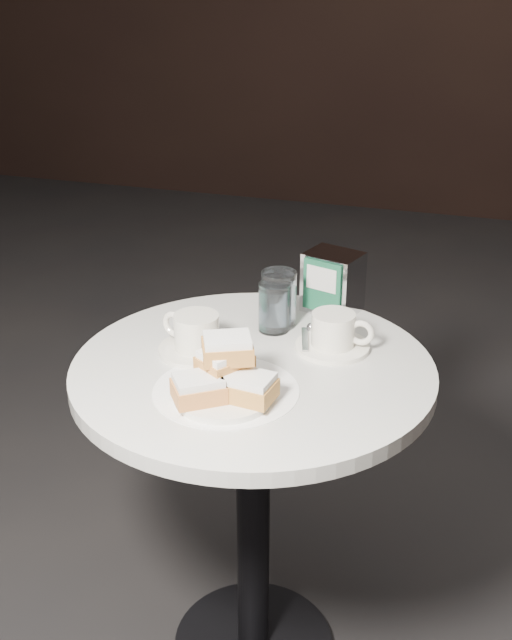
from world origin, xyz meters
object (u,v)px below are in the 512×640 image
(beignet_plate, at_px, (224,378))
(water_glass_left, at_px, (274,308))
(water_glass_right, at_px, (279,300))
(napkin_dispenser, at_px, (333,282))
(coffee_cup_right, at_px, (334,334))
(coffee_cup_left, at_px, (196,336))
(cafe_table, at_px, (253,451))

(beignet_plate, bearing_deg, water_glass_left, 89.37)
(water_glass_right, bearing_deg, napkin_dispenser, 49.90)
(coffee_cup_right, bearing_deg, water_glass_left, 159.91)
(coffee_cup_left, relative_size, water_glass_right, 1.60)
(cafe_table, xyz_separation_m, coffee_cup_right, (0.13, 0.11, 0.23))
(beignet_plate, xyz_separation_m, water_glass_right, (0.01, 0.32, 0.02))
(beignet_plate, xyz_separation_m, water_glass_left, (0.00, 0.30, 0.01))
(cafe_table, bearing_deg, beignet_plate, -93.26)
(napkin_dispenser, bearing_deg, beignet_plate, -85.45)
(water_glass_left, distance_m, napkin_dispenser, 0.16)
(coffee_cup_right, bearing_deg, cafe_table, -140.82)
(coffee_cup_right, relative_size, napkin_dispenser, 1.17)
(coffee_cup_left, height_order, coffee_cup_right, coffee_cup_left)
(cafe_table, distance_m, napkin_dispenser, 0.41)
(water_glass_left, bearing_deg, napkin_dispenser, 55.26)
(coffee_cup_right, xyz_separation_m, napkin_dispenser, (-0.04, 0.18, 0.03))
(coffee_cup_left, bearing_deg, coffee_cup_right, 36.76)
(water_glass_left, xyz_separation_m, napkin_dispenser, (0.09, 0.13, 0.02))
(coffee_cup_left, height_order, water_glass_left, water_glass_left)
(cafe_table, distance_m, water_glass_left, 0.30)
(coffee_cup_left, distance_m, napkin_dispenser, 0.35)
(cafe_table, relative_size, beignet_plate, 3.38)
(beignet_plate, relative_size, water_glass_right, 1.84)
(beignet_plate, distance_m, coffee_cup_left, 0.19)
(cafe_table, height_order, beignet_plate, beignet_plate)
(napkin_dispenser, bearing_deg, coffee_cup_left, -110.21)
(coffee_cup_left, height_order, napkin_dispenser, napkin_dispenser)
(water_glass_left, relative_size, water_glass_right, 0.87)
(cafe_table, xyz_separation_m, beignet_plate, (-0.01, -0.14, 0.24))
(water_glass_right, relative_size, napkin_dispenser, 0.88)
(coffee_cup_right, xyz_separation_m, water_glass_left, (-0.14, 0.05, 0.02))
(water_glass_left, bearing_deg, water_glass_right, 84.93)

